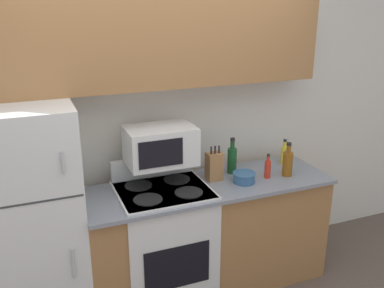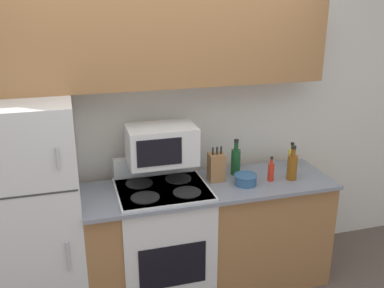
% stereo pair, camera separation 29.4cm
% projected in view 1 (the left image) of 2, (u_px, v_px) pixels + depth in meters
% --- Properties ---
extents(wall_back, '(8.00, 0.05, 2.55)m').
position_uv_depth(wall_back, '(152.00, 129.00, 3.49)').
color(wall_back, silver).
rests_on(wall_back, ground_plane).
extents(lower_cabinets, '(1.95, 0.63, 0.93)m').
position_uv_depth(lower_cabinets, '(208.00, 235.00, 3.48)').
color(lower_cabinets, '#9E6B3D').
rests_on(lower_cabinets, ground_plane).
extents(refrigerator, '(0.63, 0.72, 1.66)m').
position_uv_depth(refrigerator, '(35.00, 221.00, 2.95)').
color(refrigerator, silver).
rests_on(refrigerator, ground_plane).
extents(upper_cabinets, '(2.58, 0.31, 0.63)m').
position_uv_depth(upper_cabinets, '(156.00, 44.00, 3.11)').
color(upper_cabinets, '#9E6B3D').
rests_on(upper_cabinets, refrigerator).
extents(stove, '(0.69, 0.61, 1.10)m').
position_uv_depth(stove, '(164.00, 242.00, 3.33)').
color(stove, silver).
rests_on(stove, ground_plane).
extents(microwave, '(0.51, 0.35, 0.28)m').
position_uv_depth(microwave, '(160.00, 145.00, 3.19)').
color(microwave, silver).
rests_on(microwave, stove).
extents(knife_block, '(0.12, 0.10, 0.28)m').
position_uv_depth(knife_block, '(214.00, 166.00, 3.36)').
color(knife_block, '#9E6B3D').
rests_on(knife_block, lower_cabinets).
extents(bowl, '(0.18, 0.18, 0.08)m').
position_uv_depth(bowl, '(244.00, 177.00, 3.33)').
color(bowl, '#335B84').
rests_on(bowl, lower_cabinets).
extents(bottle_whiskey, '(0.08, 0.08, 0.28)m').
position_uv_depth(bottle_whiskey, '(288.00, 163.00, 3.44)').
color(bottle_whiskey, brown).
rests_on(bottle_whiskey, lower_cabinets).
extents(bottle_hot_sauce, '(0.05, 0.05, 0.20)m').
position_uv_depth(bottle_hot_sauce, '(268.00, 168.00, 3.41)').
color(bottle_hot_sauce, red).
rests_on(bottle_hot_sauce, lower_cabinets).
extents(bottle_cooking_spray, '(0.06, 0.06, 0.22)m').
position_uv_depth(bottle_cooking_spray, '(284.00, 154.00, 3.70)').
color(bottle_cooking_spray, gold).
rests_on(bottle_cooking_spray, lower_cabinets).
extents(bottle_wine_green, '(0.08, 0.08, 0.30)m').
position_uv_depth(bottle_wine_green, '(232.00, 159.00, 3.49)').
color(bottle_wine_green, '#194C23').
rests_on(bottle_wine_green, lower_cabinets).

